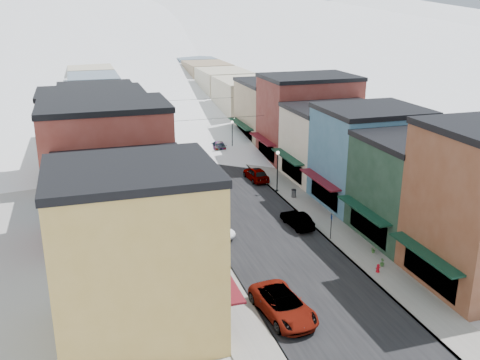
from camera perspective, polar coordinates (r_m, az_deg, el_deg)
ground at (r=37.57m, az=11.50°, el=-15.53°), size 600.00×600.00×0.00m
road at (r=90.82m, az=-6.64°, el=5.14°), size 10.00×160.00×0.01m
sidewalk_left at (r=89.89m, az=-10.79°, el=4.84°), size 3.20×160.00×0.15m
sidewalk_right at (r=92.19m, az=-2.59°, el=5.49°), size 3.20×160.00×0.15m
curb_left at (r=90.06m, az=-9.81°, el=4.92°), size 0.10×160.00×0.15m
curb_right at (r=91.82m, az=-3.53°, el=5.42°), size 0.10×160.00×0.15m
bldg_l_yellow at (r=34.53m, az=-11.07°, el=-7.69°), size 11.30×8.70×11.50m
bldg_l_cream at (r=42.69m, az=-12.30°, el=-4.02°), size 11.30×8.20×9.50m
bldg_l_brick_near at (r=49.70m, az=-13.87°, el=0.93°), size 12.30×8.20×12.50m
bldg_l_grayblue at (r=58.36m, az=-13.82°, el=1.74°), size 11.30×9.20×9.00m
bldg_l_brick_far at (r=66.77m, az=-15.28°, el=4.60°), size 13.30×9.20×11.00m
bldg_l_tan at (r=76.66m, az=-14.84°, el=5.99°), size 11.30×11.20×10.00m
bldg_r_green at (r=51.19m, az=18.56°, el=-0.76°), size 11.30×9.20×9.50m
bldg_r_blue at (r=58.20m, az=13.57°, el=2.48°), size 11.30×9.20×10.50m
bldg_r_cream at (r=66.22m, az=9.99°, el=3.97°), size 12.30×9.20×9.00m
bldg_r_brick_far at (r=74.04m, az=7.26°, el=6.63°), size 13.30×9.20×11.50m
bldg_r_tan at (r=82.91m, az=3.76°, el=7.30°), size 11.30×11.20×9.50m
distant_blocks at (r=112.37m, az=-8.95°, el=9.68°), size 34.00×55.00×8.00m
mountain_ridge at (r=304.24m, az=-18.58°, el=16.37°), size 670.00×340.00×34.00m
overhead_cables at (r=77.53m, az=-5.06°, el=7.57°), size 16.40×15.04×0.04m
car_white_suv at (r=38.06m, az=4.62°, el=-13.15°), size 3.57×6.52×1.73m
car_silver_sedan at (r=52.41m, az=-3.08°, el=-3.97°), size 2.12×4.75×1.59m
car_dark_hatch at (r=64.59m, az=-5.97°, el=0.35°), size 1.79×4.82×1.57m
car_silver_wagon at (r=76.74m, az=-7.26°, el=3.14°), size 1.88×4.61×1.34m
car_green_sedan at (r=52.20m, az=6.11°, el=-4.22°), size 1.96×4.57×1.46m
car_gray_suv at (r=65.24m, az=1.73°, el=0.66°), size 2.20×4.95×1.65m
car_black_sedan at (r=78.66m, az=-2.30°, el=3.68°), size 2.52×5.02×1.40m
car_lane_silver at (r=91.54m, az=-7.23°, el=5.68°), size 1.81×4.33×1.46m
car_lane_white at (r=98.90m, az=-6.93°, el=6.68°), size 2.68×5.65×1.56m
fire_hydrant at (r=44.83m, az=14.50°, el=-9.11°), size 0.41×0.31×0.70m
parking_sign at (r=49.31m, az=9.70°, el=-4.68°), size 0.07×0.34×2.50m
trash_can at (r=59.55m, az=5.75°, el=-1.41°), size 0.54×0.54×0.91m
streetlamp_near at (r=60.53m, az=4.02°, el=1.49°), size 0.39×0.39×4.75m
streetlamp_far at (r=77.26m, az=-0.84°, el=5.14°), size 0.37×0.37×4.45m
planter_near at (r=47.98m, az=14.06°, el=-7.21°), size 0.60×0.55×0.56m
planter_far at (r=45.83m, az=14.93°, el=-8.50°), size 0.51×0.51×0.66m
snow_pile_near at (r=49.23m, az=-1.99°, el=-5.83°), size 2.60×2.80×1.10m
snow_pile_mid at (r=59.65m, az=-5.49°, el=-1.48°), size 2.50×2.74×1.06m
snow_pile_far at (r=61.32m, az=-5.84°, el=-0.93°), size 2.46×2.72×1.04m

